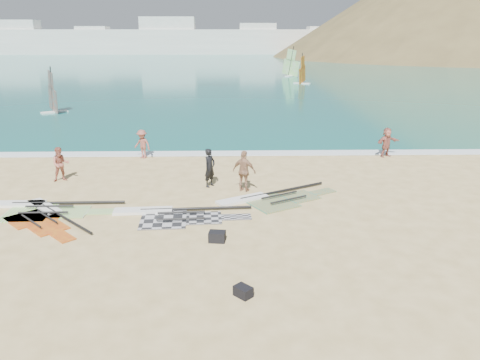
{
  "coord_description": "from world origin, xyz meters",
  "views": [
    {
      "loc": [
        0.01,
        -14.38,
        6.78
      ],
      "look_at": [
        0.47,
        4.0,
        1.0
      ],
      "focal_mm": 35.0,
      "sensor_mm": 36.0,
      "label": 1
    }
  ],
  "objects_px": {
    "beachgoer_left": "(61,164)",
    "beachgoer_mid": "(142,144)",
    "rig_orange": "(270,199)",
    "beachgoer_right": "(387,142)",
    "person_wetsuit": "(210,168)",
    "beachgoer_back": "(244,171)",
    "rig_grey": "(170,215)",
    "gear_bag_near": "(217,237)",
    "gear_bag_far": "(243,291)",
    "rig_red": "(44,216)",
    "rig_green": "(39,208)"
  },
  "relations": [
    {
      "from": "rig_red",
      "to": "gear_bag_near",
      "type": "xyz_separation_m",
      "value": [
        6.73,
        -2.37,
        0.13
      ]
    },
    {
      "from": "rig_grey",
      "to": "gear_bag_near",
      "type": "xyz_separation_m",
      "value": [
        1.89,
        -2.38,
        0.13
      ]
    },
    {
      "from": "rig_orange",
      "to": "beachgoer_back",
      "type": "distance_m",
      "value": 1.8
    },
    {
      "from": "beachgoer_mid",
      "to": "beachgoer_right",
      "type": "height_order",
      "value": "beachgoer_right"
    },
    {
      "from": "person_wetsuit",
      "to": "beachgoer_back",
      "type": "xyz_separation_m",
      "value": [
        1.56,
        -0.75,
        0.04
      ]
    },
    {
      "from": "rig_orange",
      "to": "beachgoer_right",
      "type": "bearing_deg",
      "value": 15.04
    },
    {
      "from": "rig_red",
      "to": "rig_green",
      "type": "bearing_deg",
      "value": 168.54
    },
    {
      "from": "rig_green",
      "to": "beachgoer_left",
      "type": "distance_m",
      "value": 3.94
    },
    {
      "from": "gear_bag_far",
      "to": "beachgoer_left",
      "type": "distance_m",
      "value": 13.51
    },
    {
      "from": "gear_bag_near",
      "to": "beachgoer_right",
      "type": "xyz_separation_m",
      "value": [
        9.45,
        11.28,
        0.67
      ]
    },
    {
      "from": "beachgoer_right",
      "to": "rig_orange",
      "type": "bearing_deg",
      "value": -161.61
    },
    {
      "from": "rig_red",
      "to": "beachgoer_mid",
      "type": "height_order",
      "value": "beachgoer_mid"
    },
    {
      "from": "beachgoer_left",
      "to": "beachgoer_right",
      "type": "distance_m",
      "value": 17.56
    },
    {
      "from": "rig_orange",
      "to": "beachgoer_right",
      "type": "height_order",
      "value": "beachgoer_right"
    },
    {
      "from": "rig_orange",
      "to": "beachgoer_left",
      "type": "xyz_separation_m",
      "value": [
        -9.75,
        2.94,
        0.78
      ]
    },
    {
      "from": "gear_bag_far",
      "to": "rig_grey",
      "type": "bearing_deg",
      "value": 114.39
    },
    {
      "from": "rig_grey",
      "to": "gear_bag_near",
      "type": "relative_size",
      "value": 9.82
    },
    {
      "from": "gear_bag_far",
      "to": "beachgoer_mid",
      "type": "height_order",
      "value": "beachgoer_mid"
    },
    {
      "from": "gear_bag_far",
      "to": "beachgoer_right",
      "type": "height_order",
      "value": "beachgoer_right"
    },
    {
      "from": "rig_green",
      "to": "beachgoer_left",
      "type": "xyz_separation_m",
      "value": [
        -0.34,
        3.85,
        0.78
      ]
    },
    {
      "from": "beachgoer_mid",
      "to": "person_wetsuit",
      "type": "bearing_deg",
      "value": -23.17
    },
    {
      "from": "person_wetsuit",
      "to": "beachgoer_left",
      "type": "xyz_separation_m",
      "value": [
        -7.14,
        1.02,
        -0.06
      ]
    },
    {
      "from": "rig_orange",
      "to": "beachgoer_right",
      "type": "distance_m",
      "value": 10.25
    },
    {
      "from": "rig_orange",
      "to": "person_wetsuit",
      "type": "xyz_separation_m",
      "value": [
        -2.61,
        1.91,
        0.84
      ]
    },
    {
      "from": "rig_orange",
      "to": "beachgoer_mid",
      "type": "bearing_deg",
      "value": 103.31
    },
    {
      "from": "gear_bag_far",
      "to": "beachgoer_mid",
      "type": "distance_m",
      "value": 15.7
    },
    {
      "from": "beachgoer_back",
      "to": "beachgoer_mid",
      "type": "bearing_deg",
      "value": -20.96
    },
    {
      "from": "rig_orange",
      "to": "gear_bag_far",
      "type": "xyz_separation_m",
      "value": [
        -1.37,
        -7.63,
        0.09
      ]
    },
    {
      "from": "person_wetsuit",
      "to": "beachgoer_right",
      "type": "height_order",
      "value": "person_wetsuit"
    },
    {
      "from": "rig_orange",
      "to": "rig_red",
      "type": "bearing_deg",
      "value": 161.77
    },
    {
      "from": "rig_grey",
      "to": "beachgoer_right",
      "type": "height_order",
      "value": "beachgoer_right"
    },
    {
      "from": "gear_bag_near",
      "to": "person_wetsuit",
      "type": "relative_size",
      "value": 0.31
    },
    {
      "from": "rig_green",
      "to": "beachgoer_right",
      "type": "relative_size",
      "value": 3.37
    },
    {
      "from": "gear_bag_far",
      "to": "person_wetsuit",
      "type": "xyz_separation_m",
      "value": [
        -1.24,
        9.55,
        0.75
      ]
    },
    {
      "from": "gear_bag_far",
      "to": "person_wetsuit",
      "type": "height_order",
      "value": "person_wetsuit"
    },
    {
      "from": "rig_orange",
      "to": "rig_red",
      "type": "height_order",
      "value": "rig_orange"
    },
    {
      "from": "beachgoer_right",
      "to": "gear_bag_near",
      "type": "bearing_deg",
      "value": -156.0
    },
    {
      "from": "beachgoer_left",
      "to": "rig_grey",
      "type": "bearing_deg",
      "value": -61.63
    },
    {
      "from": "rig_orange",
      "to": "beachgoer_right",
      "type": "xyz_separation_m",
      "value": [
        7.3,
        7.16,
        0.79
      ]
    },
    {
      "from": "beachgoer_mid",
      "to": "gear_bag_far",
      "type": "bearing_deg",
      "value": -41.01
    },
    {
      "from": "rig_grey",
      "to": "rig_red",
      "type": "bearing_deg",
      "value": 176.69
    },
    {
      "from": "beachgoer_right",
      "to": "person_wetsuit",
      "type": "bearing_deg",
      "value": -178.17
    },
    {
      "from": "gear_bag_far",
      "to": "beachgoer_left",
      "type": "relative_size",
      "value": 0.29
    },
    {
      "from": "beachgoer_left",
      "to": "beachgoer_mid",
      "type": "height_order",
      "value": "beachgoer_left"
    },
    {
      "from": "gear_bag_near",
      "to": "gear_bag_far",
      "type": "xyz_separation_m",
      "value": [
        0.78,
        -3.51,
        -0.03
      ]
    },
    {
      "from": "rig_red",
      "to": "beachgoer_right",
      "type": "bearing_deg",
      "value": 74.96
    },
    {
      "from": "rig_red",
      "to": "gear_bag_near",
      "type": "height_order",
      "value": "gear_bag_near"
    },
    {
      "from": "gear_bag_near",
      "to": "person_wetsuit",
      "type": "height_order",
      "value": "person_wetsuit"
    },
    {
      "from": "rig_red",
      "to": "person_wetsuit",
      "type": "relative_size",
      "value": 2.46
    },
    {
      "from": "person_wetsuit",
      "to": "beachgoer_back",
      "type": "bearing_deg",
      "value": -79.52
    }
  ]
}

